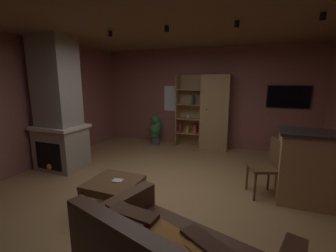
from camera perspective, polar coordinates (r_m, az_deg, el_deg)
floor at (r=3.96m, az=-2.18°, el=-16.32°), size 5.79×6.09×0.02m
wall_back at (r=6.46m, az=8.68°, el=6.84°), size 5.91×0.06×2.66m
wall_left at (r=5.41m, az=-32.14°, el=4.36°), size 0.06×6.09×2.66m
ceiling at (r=3.60m, az=-2.54°, el=24.87°), size 5.79×6.09×0.02m
window_pane_back at (r=6.67m, az=1.51°, el=6.78°), size 0.60×0.01×0.71m
stone_fireplace at (r=5.17m, az=-25.52°, el=3.29°), size 0.98×0.78×2.66m
bookshelf_cabinet at (r=6.18m, az=10.68°, el=3.18°), size 1.40×0.41×1.96m
kitchen_bar_counter at (r=4.11m, az=35.09°, el=-8.90°), size 1.42×0.63×1.10m
coffee_table at (r=3.45m, az=-13.24°, el=-14.30°), size 0.69×0.68×0.44m
table_book_0 at (r=3.39m, az=-12.36°, el=-13.05°), size 0.16×0.13×0.02m
dining_chair at (r=4.01m, az=23.63°, el=-8.56°), size 0.54×0.54×0.92m
potted_floor_plant at (r=6.58m, az=-3.10°, el=-0.85°), size 0.32×0.33×0.85m
wall_mounted_tv at (r=6.28m, az=27.58°, el=6.41°), size 0.96×0.06×0.54m
track_light_spot_0 at (r=5.00m, az=-24.66°, el=19.17°), size 0.07×0.07×0.09m
track_light_spot_1 at (r=4.31m, az=-14.03°, el=21.23°), size 0.07×0.07×0.09m
track_light_spot_2 at (r=3.81m, az=-0.36°, el=22.91°), size 0.07×0.07×0.09m
track_light_spot_3 at (r=3.65m, az=16.63°, el=22.98°), size 0.07×0.07×0.09m
track_light_spot_4 at (r=3.67m, az=33.95°, el=21.53°), size 0.07×0.07×0.09m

